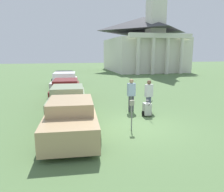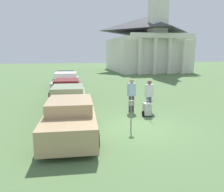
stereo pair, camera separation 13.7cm
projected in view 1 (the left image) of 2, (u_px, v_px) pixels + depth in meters
ground_plane at (137, 127)px, 9.63m from camera, size 120.00×120.00×0.00m
parked_car_tan at (71, 117)px, 8.64m from camera, size 2.32×5.03×1.46m
parked_car_sage at (68, 100)px, 11.91m from camera, size 2.29×5.06×1.45m
parked_car_maroon at (66, 90)px, 14.92m from camera, size 2.23×5.24×1.44m
parked_car_white at (65, 83)px, 18.00m from camera, size 2.39×5.11×1.62m
parked_car_black at (64, 79)px, 20.89m from camera, size 2.26×5.14×1.47m
parking_meter at (132, 109)px, 9.00m from camera, size 0.18×0.09×1.30m
person_worker at (131, 93)px, 11.92m from camera, size 0.43×0.24×1.82m
person_supervisor at (149, 94)px, 11.85m from camera, size 0.46×0.31×1.76m
equipment_cart at (147, 109)px, 11.16m from camera, size 0.49×1.00×1.00m
church at (144, 42)px, 38.38m from camera, size 11.84×14.29×20.96m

